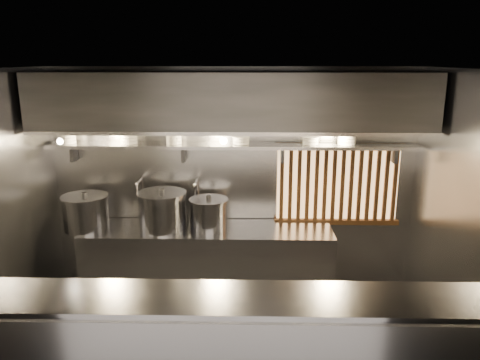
{
  "coord_description": "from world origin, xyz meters",
  "views": [
    {
      "loc": [
        0.21,
        -4.17,
        2.89
      ],
      "look_at": [
        0.11,
        0.55,
        1.66
      ],
      "focal_mm": 35.0,
      "sensor_mm": 36.0,
      "label": 1
    }
  ],
  "objects_px": {
    "stock_pot_left": "(86,212)",
    "stock_pot_right": "(209,213)",
    "heat_lamp": "(58,136)",
    "pendant_bulb": "(224,141)",
    "stock_pot_mid": "(162,211)"
  },
  "relations": [
    {
      "from": "pendant_bulb",
      "to": "stock_pot_right",
      "type": "height_order",
      "value": "pendant_bulb"
    },
    {
      "from": "heat_lamp",
      "to": "pendant_bulb",
      "type": "height_order",
      "value": "heat_lamp"
    },
    {
      "from": "stock_pot_mid",
      "to": "stock_pot_right",
      "type": "relative_size",
      "value": 1.37
    },
    {
      "from": "pendant_bulb",
      "to": "stock_pot_mid",
      "type": "bearing_deg",
      "value": -172.06
    },
    {
      "from": "stock_pot_left",
      "to": "stock_pot_right",
      "type": "xyz_separation_m",
      "value": [
        1.47,
        0.07,
        -0.03
      ]
    },
    {
      "from": "stock_pot_right",
      "to": "stock_pot_left",
      "type": "bearing_deg",
      "value": -177.18
    },
    {
      "from": "stock_pot_left",
      "to": "stock_pot_right",
      "type": "height_order",
      "value": "stock_pot_left"
    },
    {
      "from": "stock_pot_mid",
      "to": "stock_pot_left",
      "type": "bearing_deg",
      "value": -179.35
    },
    {
      "from": "stock_pot_mid",
      "to": "stock_pot_right",
      "type": "bearing_deg",
      "value": 6.43
    },
    {
      "from": "heat_lamp",
      "to": "pendant_bulb",
      "type": "distance_m",
      "value": 1.83
    },
    {
      "from": "stock_pot_left",
      "to": "stock_pot_right",
      "type": "bearing_deg",
      "value": 2.82
    },
    {
      "from": "heat_lamp",
      "to": "stock_pot_right",
      "type": "relative_size",
      "value": 0.67
    },
    {
      "from": "heat_lamp",
      "to": "stock_pot_left",
      "type": "bearing_deg",
      "value": 58.04
    },
    {
      "from": "heat_lamp",
      "to": "stock_pot_left",
      "type": "height_order",
      "value": "heat_lamp"
    },
    {
      "from": "heat_lamp",
      "to": "stock_pot_left",
      "type": "distance_m",
      "value": 1.0
    }
  ]
}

